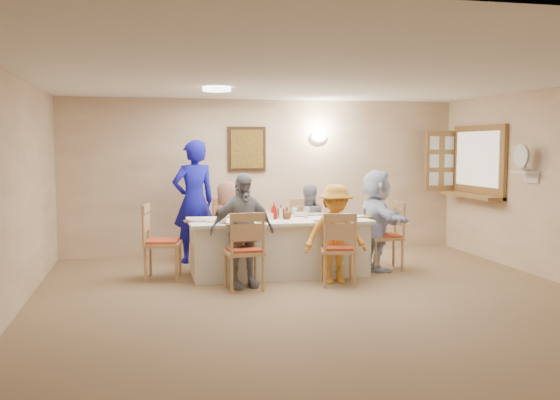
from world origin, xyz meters
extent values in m
plane|color=#977D5E|center=(0.00, 0.00, 0.00)|extent=(7.00, 7.00, 0.00)
plane|color=tan|center=(0.00, 3.50, 1.25)|extent=(6.50, 0.00, 6.50)
plane|color=tan|center=(0.00, -3.50, 1.25)|extent=(6.50, 0.00, 6.50)
plane|color=tan|center=(-3.25, 0.00, 1.25)|extent=(0.00, 7.00, 7.00)
plane|color=white|center=(0.00, 0.00, 2.50)|extent=(7.00, 7.00, 0.00)
cube|color=#321E11|center=(-0.30, 3.47, 1.70)|extent=(0.62, 0.04, 0.72)
cube|color=black|center=(-0.30, 3.45, 1.70)|extent=(0.52, 0.02, 0.62)
ellipsoid|color=white|center=(0.90, 3.44, 1.90)|extent=(0.26, 0.09, 0.18)
cylinder|color=white|center=(-1.00, 1.50, 2.47)|extent=(0.36, 0.36, 0.05)
cube|color=brown|center=(3.21, 2.40, 1.50)|extent=(0.06, 1.50, 1.15)
cube|color=brown|center=(3.09, 2.40, 0.97)|extent=(0.30, 1.50, 0.05)
cube|color=brown|center=(2.95, 3.16, 1.50)|extent=(0.55, 0.04, 1.00)
cube|color=white|center=(3.13, 1.05, 1.40)|extent=(0.22, 0.36, 0.03)
cube|color=silver|center=(-0.15, 1.74, 0.38)|extent=(2.43, 1.03, 0.76)
imported|color=brown|center=(-0.75, 2.42, 0.62)|extent=(0.77, 0.64, 1.25)
imported|color=gray|center=(0.45, 2.42, 0.59)|extent=(0.66, 0.55, 1.18)
imported|color=#92939C|center=(-0.75, 1.06, 0.71)|extent=(0.97, 0.68, 1.42)
imported|color=gold|center=(0.45, 1.06, 0.63)|extent=(0.84, 0.51, 1.27)
imported|color=silver|center=(1.27, 1.74, 0.71)|extent=(1.33, 0.46, 1.42)
imported|color=#1414A8|center=(-1.20, 2.89, 0.92)|extent=(0.94, 0.85, 1.84)
cube|color=#472B19|center=(-0.75, 1.32, 0.76)|extent=(0.35, 0.26, 0.01)
cylinder|color=white|center=(-0.75, 1.32, 0.77)|extent=(0.25, 0.25, 0.02)
cube|color=yellow|center=(-0.57, 1.27, 0.77)|extent=(0.14, 0.14, 0.01)
cube|color=#472B19|center=(0.45, 1.32, 0.76)|extent=(0.37, 0.28, 0.01)
cylinder|color=white|center=(0.45, 1.32, 0.77)|extent=(0.26, 0.26, 0.02)
cube|color=yellow|center=(0.63, 1.27, 0.77)|extent=(0.14, 0.14, 0.01)
cube|color=#472B19|center=(-0.75, 2.16, 0.76)|extent=(0.33, 0.25, 0.01)
cylinder|color=white|center=(-0.75, 2.16, 0.77)|extent=(0.24, 0.24, 0.01)
cube|color=yellow|center=(-0.57, 2.11, 0.77)|extent=(0.15, 0.15, 0.01)
cube|color=#472B19|center=(0.45, 2.16, 0.76)|extent=(0.37, 0.27, 0.01)
cylinder|color=white|center=(0.45, 2.16, 0.77)|extent=(0.25, 0.25, 0.02)
cube|color=yellow|center=(0.63, 2.11, 0.77)|extent=(0.15, 0.15, 0.01)
cube|color=#472B19|center=(-1.25, 1.74, 0.76)|extent=(0.35, 0.26, 0.01)
cylinder|color=white|center=(-1.25, 1.74, 0.77)|extent=(0.25, 0.25, 0.02)
cube|color=yellow|center=(-1.07, 1.69, 0.77)|extent=(0.13, 0.13, 0.01)
cube|color=#472B19|center=(0.97, 1.74, 0.76)|extent=(0.36, 0.27, 0.01)
cylinder|color=white|center=(0.97, 1.74, 0.77)|extent=(0.25, 0.25, 0.02)
cube|color=yellow|center=(1.15, 1.69, 0.77)|extent=(0.15, 0.15, 0.01)
imported|color=white|center=(-0.96, 1.40, 0.81)|extent=(0.19, 0.19, 0.09)
imported|color=white|center=(0.21, 2.29, 0.81)|extent=(0.17, 0.17, 0.09)
imported|color=white|center=(-0.43, 1.45, 0.78)|extent=(0.33, 0.33, 0.05)
imported|color=white|center=(0.23, 1.98, 0.79)|extent=(0.19, 0.19, 0.05)
imported|color=red|center=(-0.21, 1.75, 0.87)|extent=(0.10, 0.10, 0.23)
imported|color=brown|center=(-0.10, 1.83, 0.86)|extent=(0.09, 0.09, 0.19)
imported|color=brown|center=(-0.04, 1.70, 0.84)|extent=(0.16, 0.16, 0.16)
cylinder|color=silver|center=(-0.30, 1.79, 0.82)|extent=(0.07, 0.07, 0.11)
camera|label=1|loc=(-1.92, -6.49, 1.76)|focal=40.00mm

